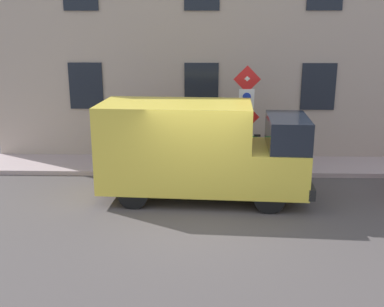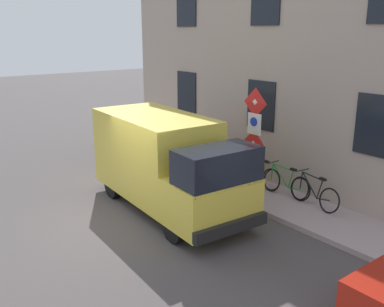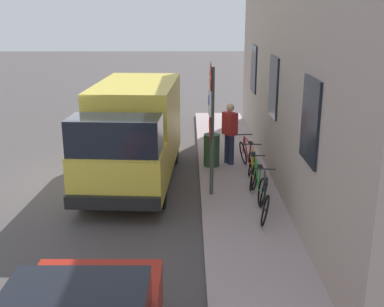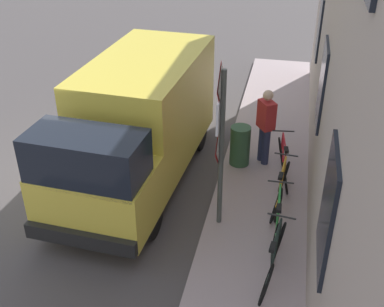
{
  "view_description": "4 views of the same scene",
  "coord_description": "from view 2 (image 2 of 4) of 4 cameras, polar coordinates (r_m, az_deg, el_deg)",
  "views": [
    {
      "loc": [
        -9.95,
        -0.11,
        4.34
      ],
      "look_at": [
        1.95,
        0.22,
        1.02
      ],
      "focal_mm": 42.61,
      "sensor_mm": 36.0,
      "label": 1
    },
    {
      "loc": [
        -4.83,
        -8.98,
        4.65
      ],
      "look_at": [
        2.11,
        -0.08,
        1.44
      ],
      "focal_mm": 40.11,
      "sensor_mm": 36.0,
      "label": 2
    },
    {
      "loc": [
        2.74,
        -11.86,
        4.35
      ],
      "look_at": [
        2.81,
        -0.67,
        0.94
      ],
      "focal_mm": 44.64,
      "sensor_mm": 36.0,
      "label": 3
    },
    {
      "loc": [
        4.27,
        -8.35,
        5.79
      ],
      "look_at": [
        2.61,
        -0.7,
        1.17
      ],
      "focal_mm": 45.01,
      "sensor_mm": 36.0,
      "label": 4
    }
  ],
  "objects": [
    {
      "name": "bicycle_red",
      "position": [
        13.76,
        6.01,
        -1.7
      ],
      "size": [
        0.49,
        1.72,
        0.89
      ],
      "rotation": [
        0.0,
        0.0,
        1.71
      ],
      "color": "black",
      "rests_on": "sidewalk_slab"
    },
    {
      "name": "bicycle_green",
      "position": [
        12.5,
        12.29,
        -3.83
      ],
      "size": [
        0.46,
        1.71,
        0.89
      ],
      "rotation": [
        0.0,
        0.0,
        1.59
      ],
      "color": "black",
      "rests_on": "sidewalk_slab"
    },
    {
      "name": "building_facade",
      "position": [
        13.5,
        10.52,
        12.33
      ],
      "size": [
        0.75,
        13.71,
        7.74
      ],
      "color": "#AA998D",
      "rests_on": "ground_plane"
    },
    {
      "name": "litter_bin",
      "position": [
        13.41,
        1.87,
        -1.74
      ],
      "size": [
        0.44,
        0.44,
        0.9
      ],
      "primitive_type": "cylinder",
      "color": "#2D5133",
      "rests_on": "sidewalk_slab"
    },
    {
      "name": "sidewalk_slab",
      "position": [
        13.37,
        6.03,
        -4.24
      ],
      "size": [
        1.86,
        15.71,
        0.14
      ],
      "primitive_type": "cube",
      "color": "#A99597",
      "rests_on": "ground_plane"
    },
    {
      "name": "bicycle_black",
      "position": [
        11.94,
        15.92,
        -5.03
      ],
      "size": [
        0.48,
        1.72,
        0.89
      ],
      "rotation": [
        0.0,
        0.0,
        1.44
      ],
      "color": "black",
      "rests_on": "sidewalk_slab"
    },
    {
      "name": "bicycle_orange",
      "position": [
        13.11,
        9.0,
        -2.71
      ],
      "size": [
        0.46,
        1.72,
        0.89
      ],
      "rotation": [
        0.0,
        0.0,
        1.48
      ],
      "color": "black",
      "rests_on": "sidewalk_slab"
    },
    {
      "name": "ground_plane",
      "position": [
        11.21,
        -8.87,
        -8.82
      ],
      "size": [
        80.0,
        80.0,
        0.0
      ],
      "primitive_type": "plane",
      "color": "#4B4545"
    },
    {
      "name": "sign_post_stacked",
      "position": [
        11.4,
        8.28,
        2.69
      ],
      "size": [
        0.15,
        0.56,
        3.02
      ],
      "color": "#474C47",
      "rests_on": "sidewalk_slab"
    },
    {
      "name": "delivery_van",
      "position": [
        11.4,
        -3.44,
        -1.05
      ],
      "size": [
        2.32,
        5.44,
        2.5
      ],
      "rotation": [
        0.0,
        0.0,
        4.65
      ],
      "color": "yellow",
      "rests_on": "ground_plane"
    },
    {
      "name": "pedestrian",
      "position": [
        13.72,
        3.02,
        0.75
      ],
      "size": [
        0.44,
        0.48,
        1.72
      ],
      "rotation": [
        0.0,
        0.0,
        0.58
      ],
      "color": "#262B47",
      "rests_on": "sidewalk_slab"
    }
  ]
}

